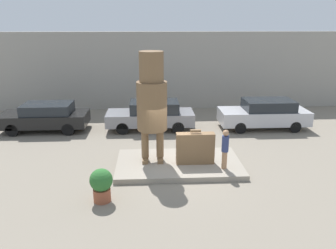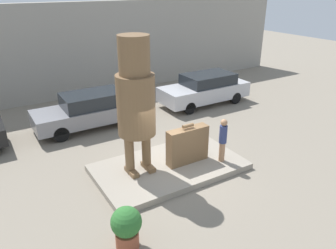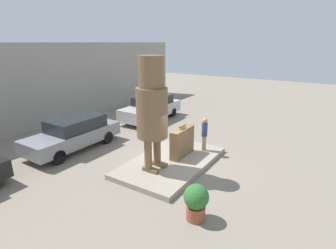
# 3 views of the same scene
# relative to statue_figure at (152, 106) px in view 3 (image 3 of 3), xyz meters

# --- Properties ---
(ground_plane) EXTENTS (60.00, 60.00, 0.00)m
(ground_plane) POSITION_rel_statue_figure_xyz_m (1.06, -0.23, -2.79)
(ground_plane) COLOR gray
(pedestal) EXTENTS (5.04, 2.93, 0.21)m
(pedestal) POSITION_rel_statue_figure_xyz_m (1.06, -0.23, -2.69)
(pedestal) COLOR gray
(pedestal) RESTS_ON ground_plane
(building_backdrop) EXTENTS (28.00, 0.60, 5.06)m
(building_backdrop) POSITION_rel_statue_figure_xyz_m (1.06, 9.47, -0.26)
(building_backdrop) COLOR gray
(building_backdrop) RESTS_ON ground_plane
(statue_figure) EXTENTS (1.19, 1.19, 4.41)m
(statue_figure) POSITION_rel_statue_figure_xyz_m (0.00, 0.00, 0.00)
(statue_figure) COLOR brown
(statue_figure) RESTS_ON pedestal
(giant_suitcase) EXTENTS (1.52, 0.39, 1.43)m
(giant_suitcase) POSITION_rel_statue_figure_xyz_m (1.70, -0.38, -1.94)
(giant_suitcase) COLOR brown
(giant_suitcase) RESTS_ON pedestal
(tourist) EXTENTS (0.27, 0.27, 1.57)m
(tourist) POSITION_rel_statue_figure_xyz_m (2.76, -0.95, -1.72)
(tourist) COLOR #A87A56
(tourist) RESTS_ON pedestal
(parked_car_grey) EXTENTS (4.71, 1.81, 1.57)m
(parked_car_grey) POSITION_rel_statue_figure_xyz_m (-0.01, 4.73, -1.97)
(parked_car_grey) COLOR gray
(parked_car_grey) RESTS_ON ground_plane
(parked_car_silver) EXTENTS (4.79, 1.86, 1.61)m
(parked_car_silver) POSITION_rel_statue_figure_xyz_m (6.20, 4.56, -1.95)
(parked_car_silver) COLOR #B7B7BC
(parked_car_silver) RESTS_ON ground_plane
(planter_pot) EXTENTS (0.75, 0.75, 1.14)m
(planter_pot) POSITION_rel_statue_figure_xyz_m (-1.70, -2.78, -2.17)
(planter_pot) COLOR brown
(planter_pot) RESTS_ON ground_plane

